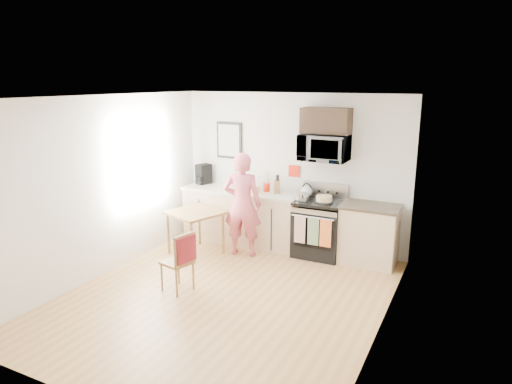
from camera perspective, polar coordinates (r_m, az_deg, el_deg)
The scene contains 28 objects.
floor at distance 6.23m, azimuth -3.89°, elevation -12.91°, with size 4.60×4.60×0.00m, color #A57340.
back_wall at distance 7.78m, azimuth 4.49°, elevation 2.68°, with size 4.00×0.04×2.60m, color white.
front_wall at distance 4.05m, azimuth -20.94°, elevation -8.83°, with size 4.00×0.04×2.60m, color white.
left_wall at distance 6.96m, azimuth -18.46°, elevation 0.68°, with size 0.04×4.60×2.60m, color white.
right_wall at distance 5.08m, azimuth 15.79°, elevation -3.85°, with size 0.04×4.60×2.60m, color white.
ceiling at distance 5.56m, azimuth -4.34°, elevation 11.75°, with size 4.00×4.60×0.04m, color white.
window at distance 7.47m, azimuth -14.12°, elevation 3.79°, with size 0.06×1.40×1.50m.
cabinet_left at distance 8.05m, azimuth -1.73°, elevation -3.14°, with size 2.10×0.60×0.90m, color tan.
countertop_left at distance 7.92m, azimuth -1.75°, elevation 0.11°, with size 2.14×0.64×0.04m, color beige.
cabinet_right at distance 7.32m, azimuth 13.95°, elevation -5.31°, with size 0.84×0.60×0.90m, color tan.
countertop_right at distance 7.18m, azimuth 14.17°, elevation -1.76°, with size 0.88×0.64×0.04m, color black.
range at distance 7.49m, azimuth 7.92°, elevation -4.67°, with size 0.76×0.70×1.16m.
microwave at distance 7.29m, azimuth 8.53°, elevation 5.49°, with size 0.76×0.51×0.42m, color #A8A8AD.
upper_cabinet at distance 7.28m, azimuth 8.76°, elevation 8.80°, with size 0.76×0.35×0.40m, color black.
wall_art at distance 8.20m, azimuth -3.36°, elevation 6.47°, with size 0.50×0.04×0.65m.
wall_trivet at distance 7.75m, azimuth 4.79°, elevation 2.63°, with size 0.20×0.02×0.20m, color #B7250F.
person at distance 7.34m, azimuth -1.72°, elevation -1.58°, with size 0.62×0.41×1.70m, color #B53145.
dining_table at distance 7.48m, azimuth -7.61°, elevation -3.05°, with size 0.86×0.86×0.73m.
chair at distance 6.18m, azimuth -9.16°, elevation -7.78°, with size 0.46×0.42×0.84m.
knife_block at distance 7.69m, azimuth 2.66°, elevation 0.66°, with size 0.10×0.14×0.22m, color brown.
utensil_crock at distance 7.79m, azimuth 1.33°, elevation 1.08°, with size 0.12×0.12×0.35m.
fruit_bowl at distance 8.01m, azimuth -1.99°, elevation 0.67°, with size 0.24×0.24×0.09m.
milk_carton at distance 7.93m, azimuth -1.08°, elevation 1.14°, with size 0.09×0.09×0.23m, color tan.
coffee_maker at distance 8.42m, azimuth -6.61°, elevation 2.17°, with size 0.28×0.33×0.36m.
bread_bag at distance 7.72m, azimuth -0.80°, elevation 0.37°, with size 0.33×0.15×0.12m, color #E3B877.
cake at distance 7.26m, azimuth 8.50°, elevation -0.88°, with size 0.30×0.30×0.10m.
kettle at distance 7.54m, azimuth 6.37°, elevation 0.13°, with size 0.18×0.18×0.23m.
pot at distance 7.33m, azimuth 5.82°, elevation -0.58°, with size 0.22×0.37×0.11m.
Camera 1 is at (2.83, -4.79, 2.80)m, focal length 32.00 mm.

